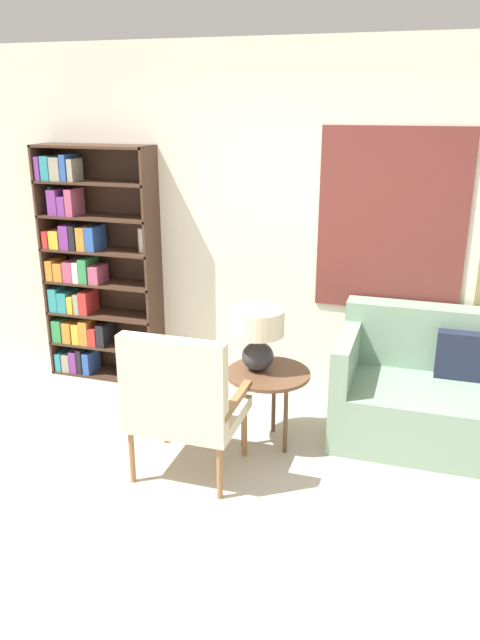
% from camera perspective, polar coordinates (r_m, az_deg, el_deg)
% --- Properties ---
extents(ground_plane, '(14.00, 14.00, 0.00)m').
position_cam_1_polar(ground_plane, '(3.67, -7.12, -18.89)').
color(ground_plane, '#B2A899').
extents(wall_back, '(6.40, 0.08, 2.70)m').
position_cam_1_polar(wall_back, '(4.87, 2.67, 8.56)').
color(wall_back, silver).
rests_on(wall_back, ground_plane).
extents(bookshelf, '(0.97, 0.30, 1.95)m').
position_cam_1_polar(bookshelf, '(5.37, -13.68, 4.52)').
color(bookshelf, '#422B1E').
rests_on(bookshelf, ground_plane).
extents(armchair, '(0.67, 0.59, 0.99)m').
position_cam_1_polar(armchair, '(3.83, -5.41, -7.20)').
color(armchair, olive).
rests_on(armchair, ground_plane).
extents(couch, '(1.67, 0.87, 0.88)m').
position_cam_1_polar(couch, '(4.62, 19.36, -6.62)').
color(couch, gray).
rests_on(couch, ground_plane).
extents(side_table, '(0.57, 0.57, 0.54)m').
position_cam_1_polar(side_table, '(4.24, 2.58, -5.40)').
color(side_table, brown).
rests_on(side_table, ground_plane).
extents(table_lamp, '(0.35, 0.35, 0.43)m').
position_cam_1_polar(table_lamp, '(4.15, 1.67, -1.15)').
color(table_lamp, '#2D2D33').
rests_on(table_lamp, side_table).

